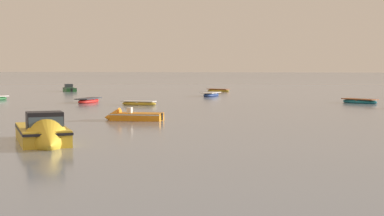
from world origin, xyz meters
TOP-DOWN VIEW (x-y plane):
  - motorboat_moored_0 at (3.14, 25.80)m, footprint 4.47×1.69m
  - motorboat_moored_1 at (-22.95, 73.40)m, footprint 3.82×4.69m
  - rowboat_moored_0 at (-8.08, 45.45)m, footprint 1.63×4.46m
  - rowboat_moored_1 at (0.78, 76.99)m, footprint 4.12×2.67m
  - motorboat_moored_4 at (3.44, 11.70)m, footprint 5.47×6.81m
  - rowboat_moored_3 at (2.42, 62.29)m, footprint 2.11×4.79m
  - rowboat_moored_4 at (-1.42, 42.71)m, footprint 3.82×1.59m
  - rowboat_moored_5 at (20.91, 50.91)m, footprint 4.22×3.69m

SIDE VIEW (x-z plane):
  - rowboat_moored_4 at x=-1.42m, z-range -0.13..0.45m
  - rowboat_moored_1 at x=0.78m, z-range -0.14..0.48m
  - rowboat_moored_5 at x=20.91m, z-range -0.15..0.51m
  - rowboat_moored_0 at x=-8.08m, z-range -0.16..0.54m
  - rowboat_moored_3 at x=2.42m, z-range -0.17..0.57m
  - motorboat_moored_0 at x=3.14m, z-range -0.54..0.96m
  - motorboat_moored_1 at x=-22.95m, z-range -0.61..1.13m
  - motorboat_moored_4 at x=3.44m, z-range -0.88..1.64m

